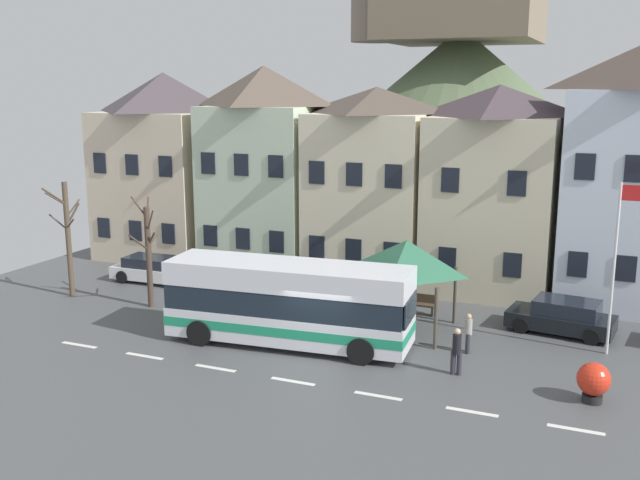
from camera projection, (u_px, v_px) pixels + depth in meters
name	position (u px, v px, depth m)	size (l,w,h in m)	color
ground_plane	(317.00, 361.00, 26.28)	(40.00, 60.00, 0.07)	#4C4E50
townhouse_00	(167.00, 165.00, 41.65)	(6.35, 6.42, 10.40)	beige
townhouse_01	(265.00, 169.00, 38.58)	(5.72, 5.22, 10.70)	beige
townhouse_02	(375.00, 183.00, 36.94)	(5.71, 6.35, 9.63)	beige
townhouse_03	(495.00, 188.00, 34.92)	(5.78, 6.89, 9.74)	beige
townhouse_04	(633.00, 179.00, 31.69)	(5.71, 5.20, 11.45)	silver
hilltop_castle	(458.00, 116.00, 54.56)	(33.28, 33.28, 21.32)	#566848
transit_bus	(289.00, 304.00, 27.57)	(9.54, 3.29, 3.16)	silver
bus_shelter	(407.00, 257.00, 28.85)	(3.60, 3.60, 3.73)	#473D33
parked_car_00	(259.00, 280.00, 34.52)	(4.42, 2.16, 1.36)	white
parked_car_01	(563.00, 317.00, 29.02)	(4.29, 2.38, 1.37)	black
parked_car_03	(156.00, 270.00, 36.52)	(4.57, 1.98, 1.28)	white
pedestrian_00	(468.00, 333.00, 26.83)	(0.28, 0.35, 1.50)	#2D2D38
pedestrian_01	(457.00, 351.00, 24.78)	(0.39, 0.30, 1.66)	#2D2D38
public_bench	(419.00, 303.00, 31.45)	(1.43, 0.48, 0.87)	#473828
flagpole	(618.00, 256.00, 26.07)	(0.95, 0.10, 6.37)	silver
harbour_buoy	(594.00, 381.00, 22.65)	(1.04, 1.04, 1.29)	black
bare_tree_00	(68.00, 235.00, 33.62)	(1.68, 2.29, 5.40)	brown
bare_tree_01	(148.00, 253.00, 32.08)	(1.35, 2.01, 5.00)	#47382D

